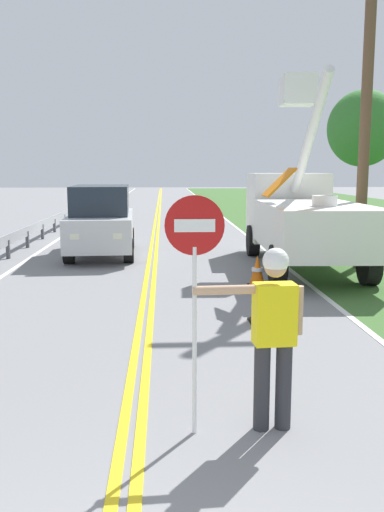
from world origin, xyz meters
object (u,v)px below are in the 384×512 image
object	(u,v)px
stop_sign_paddle	(195,262)
traffic_cone_lead	(261,302)
roadside_tree_verge	(363,129)
utility_pole_near	(367,94)
oncoming_suv_nearest	(101,220)
flagger_worker	(273,327)
utility_bucket_truck	(300,214)
traffic_cone_mid	(257,271)

from	to	relation	value
stop_sign_paddle	traffic_cone_lead	bearing A→B (deg)	70.83
traffic_cone_lead	roadside_tree_verge	size ratio (longest dim) A/B	0.12
utility_pole_near	oncoming_suv_nearest	bearing A→B (deg)	160.39
flagger_worker	utility_bucket_truck	xyz separation A→B (m)	(2.60, 9.30, 0.36)
oncoming_suv_nearest	utility_pole_near	distance (m)	8.19
utility_pole_near	roadside_tree_verge	size ratio (longest dim) A/B	1.45
stop_sign_paddle	flagger_worker	bearing A→B (deg)	3.77
roadside_tree_verge	oncoming_suv_nearest	bearing A→B (deg)	-147.03
traffic_cone_mid	roadside_tree_verge	world-z (taller)	roadside_tree_verge
utility_bucket_truck	oncoming_suv_nearest	xyz separation A→B (m)	(-5.52, 2.09, -0.34)
stop_sign_paddle	traffic_cone_mid	distance (m)	7.10
stop_sign_paddle	roadside_tree_verge	size ratio (longest dim) A/B	0.39
utility_pole_near	traffic_cone_lead	world-z (taller)	utility_pole_near
utility_bucket_truck	stop_sign_paddle	bearing A→B (deg)	-109.81
oncoming_suv_nearest	roadside_tree_verge	xyz separation A→B (m)	(10.34, 6.71, 3.21)
oncoming_suv_nearest	traffic_cone_lead	bearing A→B (deg)	-65.02
flagger_worker	utility_pole_near	xyz separation A→B (m)	(4.10, 8.88, 3.42)
traffic_cone_mid	stop_sign_paddle	bearing A→B (deg)	-104.80
traffic_cone_mid	roadside_tree_verge	bearing A→B (deg)	60.68
utility_bucket_truck	oncoming_suv_nearest	bearing A→B (deg)	159.31
stop_sign_paddle	oncoming_suv_nearest	bearing A→B (deg)	100.67
flagger_worker	traffic_cone_lead	size ratio (longest dim) A/B	2.61
oncoming_suv_nearest	utility_pole_near	size ratio (longest dim) A/B	0.55
utility_pole_near	traffic_cone_lead	xyz separation A→B (m)	(-3.51, -5.03, -4.13)
oncoming_suv_nearest	traffic_cone_mid	size ratio (longest dim) A/B	6.69
utility_bucket_truck	traffic_cone_lead	xyz separation A→B (m)	(-2.01, -5.45, -1.07)
utility_pole_near	roadside_tree_verge	bearing A→B (deg)	70.19
stop_sign_paddle	oncoming_suv_nearest	distance (m)	11.65
traffic_cone_mid	utility_pole_near	bearing A→B (deg)	35.41
oncoming_suv_nearest	utility_pole_near	world-z (taller)	utility_pole_near
flagger_worker	oncoming_suv_nearest	bearing A→B (deg)	104.40
oncoming_suv_nearest	traffic_cone_mid	bearing A→B (deg)	-50.04
flagger_worker	roadside_tree_verge	distance (m)	19.81
stop_sign_paddle	utility_bucket_truck	size ratio (longest dim) A/B	0.34
flagger_worker	utility_bucket_truck	distance (m)	9.66
roadside_tree_verge	traffic_cone_lead	bearing A→B (deg)	-115.62
utility_bucket_truck	traffic_cone_mid	world-z (taller)	utility_bucket_truck
flagger_worker	traffic_cone_lead	bearing A→B (deg)	81.31
roadside_tree_verge	utility_pole_near	bearing A→B (deg)	-109.81
stop_sign_paddle	traffic_cone_lead	size ratio (longest dim) A/B	3.33
oncoming_suv_nearest	flagger_worker	bearing A→B (deg)	-75.60
flagger_worker	utility_pole_near	world-z (taller)	utility_pole_near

